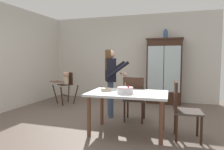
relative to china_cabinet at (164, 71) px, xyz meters
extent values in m
plane|color=#66564C|center=(-1.11, -2.37, -0.97)|extent=(6.24, 6.24, 0.00)
cube|color=beige|center=(-1.11, 0.26, 0.38)|extent=(5.32, 0.06, 2.70)
cube|color=#382116|center=(0.00, 0.00, -0.03)|extent=(0.99, 0.42, 1.88)
cube|color=#382116|center=(0.00, 0.00, 0.93)|extent=(1.05, 0.48, 0.04)
cube|color=silver|center=(-0.23, -0.21, 0.07)|extent=(0.44, 0.01, 1.32)
cube|color=silver|center=(0.23, -0.21, 0.07)|extent=(0.44, 0.01, 1.32)
cube|color=#382116|center=(0.00, 0.00, 0.07)|extent=(0.91, 0.36, 0.02)
cylinder|color=#3D567F|center=(0.02, 0.00, 1.06)|extent=(0.13, 0.13, 0.22)
cylinder|color=#3D567F|center=(0.02, 0.00, 1.20)|extent=(0.07, 0.07, 0.05)
cylinder|color=#382116|center=(-3.05, -1.04, -0.69)|extent=(0.18, 0.08, 0.56)
cylinder|color=#382116|center=(-2.68, -1.28, -0.69)|extent=(0.08, 0.19, 0.56)
cylinder|color=#382116|center=(-2.82, -0.67, -0.69)|extent=(0.08, 0.19, 0.56)
cylinder|color=#382116|center=(-2.45, -0.90, -0.69)|extent=(0.18, 0.08, 0.56)
cube|color=#382116|center=(-2.75, -0.97, -0.71)|extent=(0.38, 0.26, 0.02)
cube|color=#382116|center=(-2.75, -0.97, -0.39)|extent=(0.47, 0.47, 0.02)
cube|color=#382116|center=(-2.67, -0.84, -0.21)|extent=(0.27, 0.19, 0.34)
cube|color=brown|center=(-2.90, -1.20, -0.29)|extent=(0.50, 0.44, 0.02)
cylinder|color=beige|center=(-2.74, -0.95, -0.27)|extent=(0.17, 0.17, 0.22)
sphere|color=tan|center=(-2.74, -0.95, -0.09)|extent=(0.15, 0.15, 0.15)
cylinder|color=tan|center=(-2.86, -0.88, -0.10)|extent=(0.10, 0.09, 0.17)
cylinder|color=tan|center=(-2.62, -1.03, -0.10)|extent=(0.10, 0.09, 0.17)
cylinder|color=#3D4C6B|center=(-1.04, -1.90, -0.56)|extent=(0.11, 0.11, 0.82)
cylinder|color=#3D4C6B|center=(-1.11, -1.75, -0.56)|extent=(0.11, 0.11, 0.82)
cube|color=black|center=(-1.07, -1.83, 0.11)|extent=(0.34, 0.41, 0.52)
cube|color=white|center=(-0.98, -1.78, 0.11)|extent=(0.03, 0.06, 0.49)
sphere|color=tan|center=(-1.07, -1.83, 0.46)|extent=(0.19, 0.19, 0.19)
cube|color=brown|center=(-1.12, -1.85, 0.34)|extent=(0.18, 0.22, 0.44)
cylinder|color=black|center=(-0.86, -1.94, 0.13)|extent=(0.47, 0.29, 0.37)
sphere|color=tan|center=(-0.72, -1.87, 0.02)|extent=(0.08, 0.08, 0.08)
cylinder|color=black|center=(-1.04, -1.58, 0.13)|extent=(0.47, 0.29, 0.37)
sphere|color=tan|center=(-0.90, -1.51, 0.02)|extent=(0.08, 0.08, 0.08)
cube|color=silver|center=(-0.46, -2.71, -0.25)|extent=(1.41, 0.90, 0.04)
cylinder|color=brown|center=(-1.06, -3.07, -0.62)|extent=(0.07, 0.07, 0.70)
cylinder|color=brown|center=(0.15, -3.04, -0.62)|extent=(0.07, 0.07, 0.70)
cylinder|color=brown|center=(-1.07, -2.38, -0.62)|extent=(0.07, 0.07, 0.70)
cylinder|color=brown|center=(0.13, -2.35, -0.62)|extent=(0.07, 0.07, 0.70)
cylinder|color=white|center=(-0.48, -2.83, -0.18)|extent=(0.28, 0.28, 0.10)
cylinder|color=pink|center=(-0.48, -2.83, -0.12)|extent=(0.27, 0.27, 0.01)
cylinder|color=#F2E5CC|center=(-0.48, -2.83, -0.09)|extent=(0.01, 0.01, 0.06)
cone|color=yellow|center=(-0.48, -2.83, -0.05)|extent=(0.02, 0.02, 0.02)
sphere|color=red|center=(-0.42, -2.87, -0.10)|extent=(0.04, 0.04, 0.04)
cylinder|color=#C6AD93|center=(-0.88, -2.70, -0.20)|extent=(0.18, 0.18, 0.05)
cylinder|color=#382116|center=(-0.31, -1.76, -0.74)|extent=(0.04, 0.04, 0.45)
cylinder|color=#382116|center=(-0.68, -1.78, -0.74)|extent=(0.04, 0.04, 0.45)
cylinder|color=#382116|center=(-0.29, -2.13, -0.74)|extent=(0.04, 0.04, 0.45)
cylinder|color=#382116|center=(-0.66, -2.15, -0.74)|extent=(0.04, 0.04, 0.45)
cube|color=#473D38|center=(-0.48, -1.96, -0.50)|extent=(0.46, 0.46, 0.03)
cube|color=#382116|center=(-0.47, -2.16, -0.25)|extent=(0.42, 0.06, 0.48)
cylinder|color=#382116|center=(-0.28, -2.15, -0.25)|extent=(0.03, 0.03, 0.48)
cylinder|color=#382116|center=(-0.66, -2.17, -0.25)|extent=(0.03, 0.03, 0.48)
cylinder|color=#382116|center=(0.75, -2.85, -0.74)|extent=(0.04, 0.04, 0.45)
cylinder|color=#382116|center=(0.72, -2.49, -0.74)|extent=(0.04, 0.04, 0.45)
cylinder|color=#382116|center=(0.38, -2.88, -0.74)|extent=(0.04, 0.04, 0.45)
cylinder|color=#382116|center=(0.35, -2.51, -0.74)|extent=(0.04, 0.04, 0.45)
cube|color=#473D38|center=(0.55, -2.68, -0.50)|extent=(0.47, 0.47, 0.03)
cube|color=#382116|center=(0.35, -2.69, -0.25)|extent=(0.07, 0.42, 0.48)
cylinder|color=#382116|center=(0.36, -2.88, -0.25)|extent=(0.03, 0.03, 0.48)
cylinder|color=#382116|center=(0.34, -2.50, -0.25)|extent=(0.03, 0.03, 0.48)
camera|label=1|loc=(0.36, -6.19, 0.38)|focal=32.66mm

